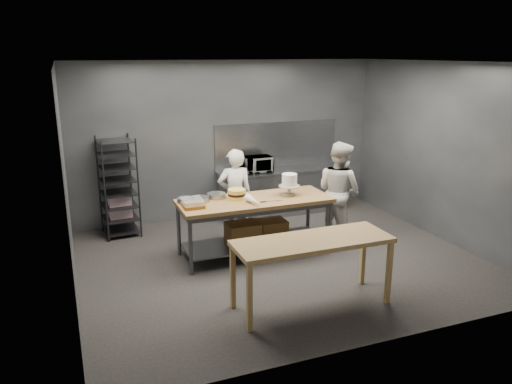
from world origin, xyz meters
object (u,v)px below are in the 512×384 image
near_counter (312,246)px  frosted_cake_stand (289,182)px  chef_right (339,191)px  layer_cake (237,194)px  work_table (255,220)px  chef_behind (235,195)px  microwave (258,164)px  speed_rack (119,188)px

near_counter → frosted_cake_stand: size_ratio=5.73×
chef_right → layer_cake: (-1.85, -0.04, 0.15)m
work_table → layer_cake: layer_cake is taller
chef_behind → chef_right: size_ratio=0.94×
chef_behind → frosted_cake_stand: chef_behind is taller
frosted_cake_stand → work_table: bearing=-178.4°
frosted_cake_stand → microwave: bearing=85.3°
speed_rack → chef_behind: size_ratio=1.09×
work_table → near_counter: bearing=-88.0°
microwave → layer_cake: bearing=-120.8°
speed_rack → layer_cake: bearing=-44.7°
work_table → near_counter: (0.06, -1.83, 0.24)m
work_table → layer_cake: (-0.27, 0.10, 0.43)m
work_table → frosted_cake_stand: 0.82m
near_counter → chef_behind: bearing=93.7°
layer_cake → chef_right: bearing=1.2°
microwave → layer_cake: microwave is taller
chef_right → speed_rack: bearing=47.0°
speed_rack → frosted_cake_stand: size_ratio=5.01×
chef_behind → speed_rack: bearing=-23.2°
speed_rack → chef_right: 3.82m
chef_right → layer_cake: chef_right is taller
near_counter → chef_behind: 2.53m
near_counter → chef_right: chef_right is taller
work_table → chef_behind: bearing=97.9°
microwave → frosted_cake_stand: (-0.15, -1.78, 0.09)m
work_table → chef_right: bearing=5.1°
near_counter → layer_cake: layer_cake is taller
work_table → chef_right: (1.58, 0.14, 0.28)m
microwave → speed_rack: bearing=-178.3°
work_table → chef_right: chef_right is taller
near_counter → work_table: bearing=92.0°
frosted_cake_stand → speed_rack: bearing=145.7°
speed_rack → chef_behind: (1.80, -1.01, -0.06)m
chef_right → microwave: (-0.84, 1.65, 0.20)m
near_counter → microwave: (0.68, 3.62, 0.24)m
near_counter → chef_right: bearing=52.4°
chef_right → frosted_cake_stand: size_ratio=4.88×
speed_rack → layer_cake: speed_rack is taller
near_counter → frosted_cake_stand: (0.53, 1.85, 0.33)m
work_table → layer_cake: 0.51m
chef_behind → frosted_cake_stand: 1.03m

